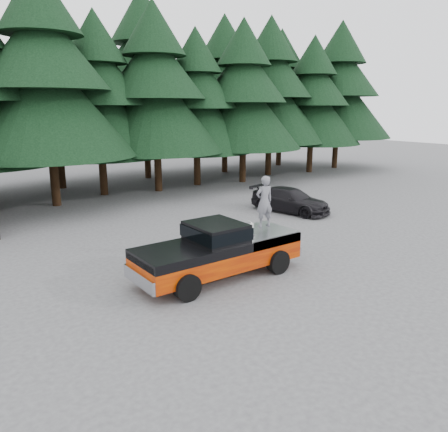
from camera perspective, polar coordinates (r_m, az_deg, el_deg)
ground at (r=15.07m, az=-1.49°, el=-7.91°), size 120.00×120.00×0.00m
pickup_truck at (r=14.83m, az=-0.72°, el=-5.53°), size 6.00×2.04×1.33m
truck_cab at (r=14.48m, az=-1.06°, el=-2.03°), size 1.66×1.90×0.59m
air_compressor at (r=15.07m, az=2.45°, el=-1.72°), size 0.75×0.68×0.42m
man_on_bed at (r=16.00m, az=5.28°, el=1.89°), size 0.75×0.54×1.90m
parked_car at (r=24.21m, az=8.65°, el=2.07°), size 2.83×4.84×1.32m
treeline at (r=29.93m, az=-21.09°, el=17.20°), size 60.15×16.05×17.50m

